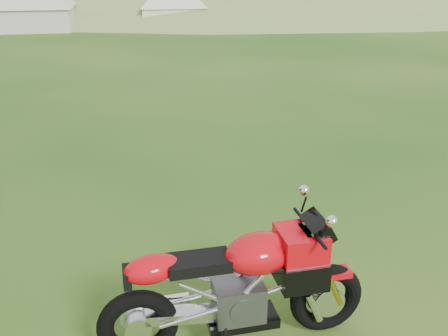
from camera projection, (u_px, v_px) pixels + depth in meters
name	position (u px, v px, depth m)	size (l,w,h in m)	color
ground	(225.00, 230.00, 5.53)	(120.00, 120.00, 0.00)	#16450E
sport_motorcycle	(236.00, 279.00, 3.68)	(1.96, 0.49, 1.18)	red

